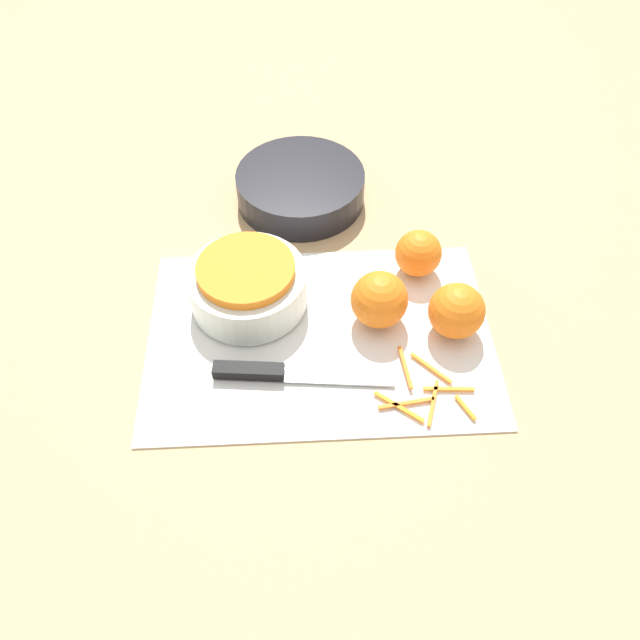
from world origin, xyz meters
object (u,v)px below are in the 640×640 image
at_px(bowl_speckled, 248,284).
at_px(orange_back, 456,309).
at_px(orange_left, 379,300).
at_px(orange_right, 418,253).
at_px(bowl_dark, 301,187).
at_px(knife, 271,372).

distance_m(bowl_speckled, orange_back, 0.29).
distance_m(orange_left, orange_right, 0.11).
bearing_deg(bowl_speckled, bowl_dark, 70.47).
height_order(knife, orange_back, orange_back).
xyz_separation_m(knife, orange_right, (0.22, 0.18, 0.03)).
xyz_separation_m(bowl_speckled, orange_left, (0.18, -0.04, 0.00)).
distance_m(bowl_speckled, orange_right, 0.25).
bearing_deg(orange_back, bowl_dark, 124.78).
distance_m(orange_left, orange_back, 0.10).
xyz_separation_m(bowl_speckled, bowl_dark, (0.08, 0.23, -0.01)).
distance_m(bowl_speckled, orange_left, 0.18).
bearing_deg(bowl_dark, orange_back, -55.22).
bearing_deg(orange_left, orange_back, -11.61).
relative_size(bowl_dark, knife, 0.88).
xyz_separation_m(bowl_dark, orange_back, (0.20, -0.29, 0.02)).
bearing_deg(knife, bowl_speckled, 108.67).
bearing_deg(orange_back, knife, -164.75).
bearing_deg(knife, orange_back, 20.81).
height_order(bowl_speckled, knife, bowl_speckled).
bearing_deg(orange_right, bowl_speckled, -168.72).
distance_m(knife, orange_left, 0.18).
height_order(bowl_dark, orange_left, orange_left).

